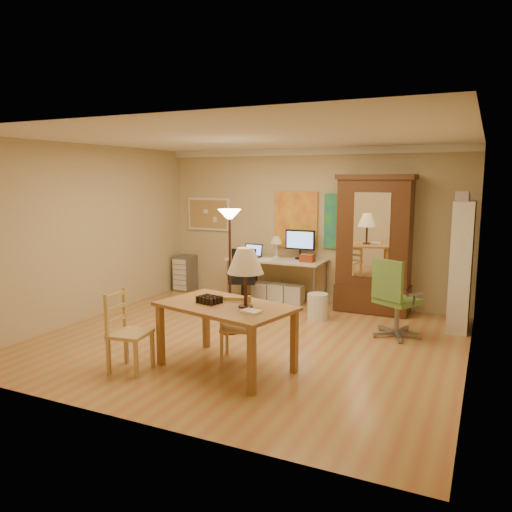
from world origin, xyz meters
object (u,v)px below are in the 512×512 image
at_px(office_chair_black, 243,291).
at_px(office_chair_green, 395,316).
at_px(dining_table, 233,293).
at_px(bookshelf, 461,266).
at_px(computer_desk, 279,276).
at_px(armoire, 374,253).

distance_m(office_chair_black, office_chair_green, 2.77).
xyz_separation_m(dining_table, bookshelf, (2.24, 2.81, 0.03)).
bearing_deg(dining_table, bookshelf, 51.39).
distance_m(computer_desk, bookshelf, 3.04).
bearing_deg(bookshelf, dining_table, -128.61).
distance_m(dining_table, office_chair_green, 2.57).
distance_m(computer_desk, office_chair_black, 0.71).
bearing_deg(office_chair_black, bookshelf, 2.21).
xyz_separation_m(office_chair_black, office_chair_green, (2.69, -0.66, 0.04)).
bearing_deg(armoire, office_chair_green, -65.05).
distance_m(dining_table, bookshelf, 3.60).
bearing_deg(office_chair_green, computer_desk, 152.44).
bearing_deg(computer_desk, office_chair_black, -133.59).
bearing_deg(bookshelf, computer_desk, 173.13).
xyz_separation_m(computer_desk, bookshelf, (2.99, -0.36, 0.46)).
distance_m(computer_desk, armoire, 1.72).
bearing_deg(office_chair_green, office_chair_black, 166.13).
bearing_deg(computer_desk, dining_table, -76.81).
relative_size(dining_table, armoire, 0.75).
bearing_deg(office_chair_black, armoire, 15.20).
height_order(computer_desk, bookshelf, bookshelf).
bearing_deg(computer_desk, armoire, 2.78).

